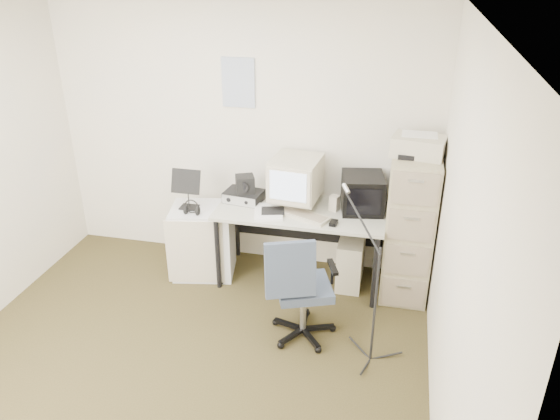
% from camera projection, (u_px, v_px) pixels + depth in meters
% --- Properties ---
extents(floor, '(3.60, 3.60, 0.01)m').
position_uv_depth(floor, '(179.00, 374.00, 4.03)').
color(floor, '#383018').
rests_on(floor, ground).
extents(ceiling, '(3.60, 3.60, 0.01)m').
position_uv_depth(ceiling, '(141.00, 16.00, 2.94)').
color(ceiling, white).
rests_on(ceiling, ground).
extents(wall_back, '(3.60, 0.02, 2.50)m').
position_uv_depth(wall_back, '(243.00, 136.00, 5.06)').
color(wall_back, '#FBECC9').
rests_on(wall_back, ground).
extents(wall_right, '(0.02, 3.60, 2.50)m').
position_uv_depth(wall_right, '(456.00, 254.00, 3.12)').
color(wall_right, '#FBECC9').
rests_on(wall_right, ground).
extents(wall_calendar, '(0.30, 0.02, 0.44)m').
position_uv_depth(wall_calendar, '(238.00, 83.00, 4.84)').
color(wall_calendar, white).
rests_on(wall_calendar, wall_back).
extents(filing_cabinet, '(0.40, 0.60, 1.30)m').
position_uv_depth(filing_cabinet, '(409.00, 227.00, 4.73)').
color(filing_cabinet, '#B1A98B').
rests_on(filing_cabinet, floor).
extents(printer, '(0.46, 0.35, 0.16)m').
position_uv_depth(printer, '(419.00, 146.00, 4.42)').
color(printer, beige).
rests_on(printer, filing_cabinet).
extents(desk, '(1.50, 0.70, 0.73)m').
position_uv_depth(desk, '(301.00, 245.00, 5.01)').
color(desk, beige).
rests_on(desk, floor).
extents(crt_monitor, '(0.45, 0.47, 0.45)m').
position_uv_depth(crt_monitor, '(296.00, 182.00, 4.83)').
color(crt_monitor, beige).
rests_on(crt_monitor, desk).
extents(crt_tv, '(0.42, 0.43, 0.32)m').
position_uv_depth(crt_tv, '(362.00, 193.00, 4.78)').
color(crt_tv, black).
rests_on(crt_tv, desk).
extents(desk_speaker, '(0.10, 0.10, 0.14)m').
position_uv_depth(desk_speaker, '(334.00, 203.00, 4.81)').
color(desk_speaker, beige).
rests_on(desk_speaker, desk).
extents(keyboard, '(0.53, 0.36, 0.03)m').
position_uv_depth(keyboard, '(302.00, 215.00, 4.72)').
color(keyboard, beige).
rests_on(keyboard, desk).
extents(mouse, '(0.07, 0.10, 0.03)m').
position_uv_depth(mouse, '(334.00, 223.00, 4.58)').
color(mouse, black).
rests_on(mouse, desk).
extents(radio_receiver, '(0.37, 0.28, 0.10)m').
position_uv_depth(radio_receiver, '(244.00, 196.00, 4.99)').
color(radio_receiver, black).
rests_on(radio_receiver, desk).
extents(radio_speaker, '(0.21, 0.20, 0.16)m').
position_uv_depth(radio_speaker, '(245.00, 184.00, 4.92)').
color(radio_speaker, black).
rests_on(radio_speaker, radio_receiver).
extents(papers, '(0.32, 0.38, 0.02)m').
position_uv_depth(papers, '(268.00, 212.00, 4.78)').
color(papers, white).
rests_on(papers, desk).
extents(pc_tower, '(0.22, 0.50, 0.47)m').
position_uv_depth(pc_tower, '(351.00, 259.00, 5.04)').
color(pc_tower, beige).
rests_on(pc_tower, floor).
extents(office_chair, '(0.69, 0.69, 0.93)m').
position_uv_depth(office_chair, '(304.00, 286.00, 4.23)').
color(office_chair, '#35455B').
rests_on(office_chair, floor).
extents(side_cart, '(0.62, 0.54, 0.68)m').
position_uv_depth(side_cart, '(203.00, 241.00, 5.14)').
color(side_cart, silver).
rests_on(side_cart, floor).
extents(music_stand, '(0.30, 0.21, 0.39)m').
position_uv_depth(music_stand, '(188.00, 188.00, 4.91)').
color(music_stand, black).
rests_on(music_stand, side_cart).
extents(headphones, '(0.19, 0.19, 0.03)m').
position_uv_depth(headphones, '(192.00, 209.00, 4.86)').
color(headphones, black).
rests_on(headphones, side_cart).
extents(mic_stand, '(0.03, 0.03, 1.27)m').
position_uv_depth(mic_stand, '(377.00, 289.00, 3.89)').
color(mic_stand, black).
rests_on(mic_stand, floor).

